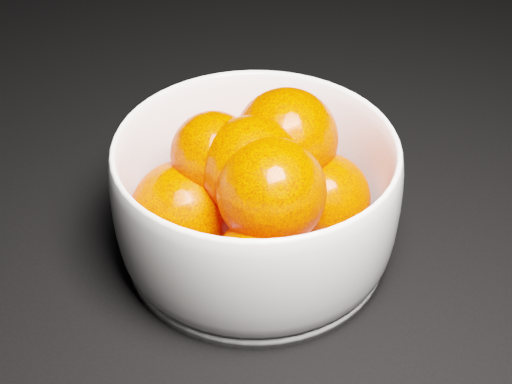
% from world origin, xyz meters
% --- Properties ---
extents(bowl, '(0.19, 0.19, 0.09)m').
position_xyz_m(bowl, '(0.25, 0.08, 0.05)').
color(bowl, white).
rests_on(bowl, ground).
extents(orange_pile, '(0.15, 0.15, 0.11)m').
position_xyz_m(orange_pile, '(0.25, 0.08, 0.06)').
color(orange_pile, '#FF3300').
rests_on(orange_pile, bowl).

